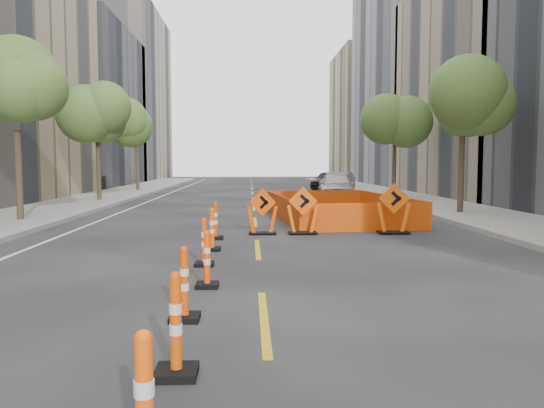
{
  "coord_description": "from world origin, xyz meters",
  "views": [
    {
      "loc": [
        -0.19,
        -9.21,
        2.2
      ],
      "look_at": [
        0.39,
        4.53,
        1.1
      ],
      "focal_mm": 35.0,
      "sensor_mm": 36.0,
      "label": 1
    }
  ],
  "objects_px": {
    "channelizer_2": "(184,283)",
    "parked_car_far": "(327,181)",
    "channelizer_5": "(212,229)",
    "channelizer_6": "(216,220)",
    "parked_car_mid": "(338,182)",
    "parked_car_near": "(337,187)",
    "chevron_sign_right": "(394,208)",
    "channelizer_1": "(176,324)",
    "chevron_sign_center": "(303,211)",
    "chevron_sign_left": "(262,211)",
    "channelizer_3": "(207,259)",
    "channelizer_4": "(204,242)"
  },
  "relations": [
    {
      "from": "channelizer_2",
      "to": "chevron_sign_center",
      "type": "height_order",
      "value": "chevron_sign_center"
    },
    {
      "from": "channelizer_3",
      "to": "channelizer_2",
      "type": "bearing_deg",
      "value": -94.67
    },
    {
      "from": "chevron_sign_left",
      "to": "parked_car_far",
      "type": "bearing_deg",
      "value": 99.36
    },
    {
      "from": "channelizer_6",
      "to": "parked_car_mid",
      "type": "relative_size",
      "value": 0.24
    },
    {
      "from": "parked_car_far",
      "to": "parked_car_mid",
      "type": "bearing_deg",
      "value": -68.19
    },
    {
      "from": "parked_car_near",
      "to": "chevron_sign_center",
      "type": "bearing_deg",
      "value": -96.82
    },
    {
      "from": "channelizer_3",
      "to": "chevron_sign_left",
      "type": "xyz_separation_m",
      "value": [
        1.13,
        6.75,
        0.2
      ]
    },
    {
      "from": "channelizer_1",
      "to": "channelizer_4",
      "type": "xyz_separation_m",
      "value": [
        -0.21,
        5.8,
        -0.03
      ]
    },
    {
      "from": "channelizer_1",
      "to": "channelizer_6",
      "type": "bearing_deg",
      "value": 91.26
    },
    {
      "from": "channelizer_3",
      "to": "chevron_sign_center",
      "type": "xyz_separation_m",
      "value": [
        2.36,
        6.74,
        0.22
      ]
    },
    {
      "from": "channelizer_5",
      "to": "parked_car_far",
      "type": "height_order",
      "value": "parked_car_far"
    },
    {
      "from": "channelizer_1",
      "to": "chevron_sign_left",
      "type": "distance_m",
      "value": 10.68
    },
    {
      "from": "channelizer_2",
      "to": "channelizer_5",
      "type": "xyz_separation_m",
      "value": [
        -0.03,
        5.8,
        0.01
      ]
    },
    {
      "from": "chevron_sign_right",
      "to": "parked_car_mid",
      "type": "xyz_separation_m",
      "value": [
        1.88,
        21.49,
        -0.04
      ]
    },
    {
      "from": "channelizer_5",
      "to": "chevron_sign_left",
      "type": "distance_m",
      "value": 3.17
    },
    {
      "from": "channelizer_6",
      "to": "channelizer_3",
      "type": "bearing_deg",
      "value": -87.82
    },
    {
      "from": "chevron_sign_left",
      "to": "channelizer_2",
      "type": "bearing_deg",
      "value": -76.59
    },
    {
      "from": "parked_car_near",
      "to": "channelizer_1",
      "type": "bearing_deg",
      "value": -96.42
    },
    {
      "from": "chevron_sign_center",
      "to": "channelizer_6",
      "type": "bearing_deg",
      "value": -157.96
    },
    {
      "from": "chevron_sign_left",
      "to": "channelizer_5",
      "type": "bearing_deg",
      "value": -92.73
    },
    {
      "from": "parked_car_near",
      "to": "channelizer_6",
      "type": "bearing_deg",
      "value": -105.1
    },
    {
      "from": "chevron_sign_center",
      "to": "parked_car_mid",
      "type": "relative_size",
      "value": 0.33
    },
    {
      "from": "channelizer_1",
      "to": "chevron_sign_right",
      "type": "distance_m",
      "value": 11.77
    },
    {
      "from": "channelizer_2",
      "to": "parked_car_far",
      "type": "relative_size",
      "value": 0.22
    },
    {
      "from": "channelizer_2",
      "to": "parked_car_far",
      "type": "bearing_deg",
      "value": 78.48
    },
    {
      "from": "channelizer_5",
      "to": "parked_car_near",
      "type": "relative_size",
      "value": 0.23
    },
    {
      "from": "channelizer_3",
      "to": "channelizer_5",
      "type": "bearing_deg",
      "value": 92.74
    },
    {
      "from": "chevron_sign_right",
      "to": "parked_car_far",
      "type": "distance_m",
      "value": 26.72
    },
    {
      "from": "channelizer_6",
      "to": "chevron_sign_left",
      "type": "height_order",
      "value": "chevron_sign_left"
    },
    {
      "from": "channelizer_6",
      "to": "parked_car_far",
      "type": "height_order",
      "value": "parked_car_far"
    },
    {
      "from": "channelizer_1",
      "to": "chevron_sign_center",
      "type": "height_order",
      "value": "chevron_sign_center"
    },
    {
      "from": "channelizer_3",
      "to": "channelizer_5",
      "type": "height_order",
      "value": "channelizer_5"
    },
    {
      "from": "channelizer_1",
      "to": "chevron_sign_center",
      "type": "relative_size",
      "value": 0.75
    },
    {
      "from": "channelizer_3",
      "to": "parked_car_mid",
      "type": "relative_size",
      "value": 0.23
    },
    {
      "from": "parked_car_near",
      "to": "parked_car_mid",
      "type": "distance_m",
      "value": 7.77
    },
    {
      "from": "channelizer_3",
      "to": "channelizer_6",
      "type": "relative_size",
      "value": 0.93
    },
    {
      "from": "parked_car_near",
      "to": "parked_car_far",
      "type": "distance_m",
      "value": 12.88
    },
    {
      "from": "channelizer_1",
      "to": "chevron_sign_left",
      "type": "bearing_deg",
      "value": 83.86
    },
    {
      "from": "channelizer_6",
      "to": "parked_car_mid",
      "type": "distance_m",
      "value": 23.54
    },
    {
      "from": "channelizer_2",
      "to": "parked_car_mid",
      "type": "height_order",
      "value": "parked_car_mid"
    },
    {
      "from": "chevron_sign_center",
      "to": "chevron_sign_left",
      "type": "bearing_deg",
      "value": -178.4
    },
    {
      "from": "chevron_sign_center",
      "to": "parked_car_near",
      "type": "relative_size",
      "value": 0.31
    },
    {
      "from": "channelizer_5",
      "to": "chevron_sign_left",
      "type": "height_order",
      "value": "chevron_sign_left"
    },
    {
      "from": "channelizer_1",
      "to": "channelizer_4",
      "type": "distance_m",
      "value": 5.81
    },
    {
      "from": "channelizer_1",
      "to": "parked_car_near",
      "type": "distance_m",
      "value": 25.08
    },
    {
      "from": "channelizer_2",
      "to": "channelizer_4",
      "type": "relative_size",
      "value": 1.02
    },
    {
      "from": "channelizer_4",
      "to": "channelizer_6",
      "type": "xyz_separation_m",
      "value": [
        -0.01,
        3.87,
        0.03
      ]
    },
    {
      "from": "channelizer_6",
      "to": "parked_car_mid",
      "type": "height_order",
      "value": "parked_car_mid"
    },
    {
      "from": "chevron_sign_center",
      "to": "channelizer_1",
      "type": "bearing_deg",
      "value": -100.5
    },
    {
      "from": "channelizer_6",
      "to": "chevron_sign_center",
      "type": "bearing_deg",
      "value": 19.97
    }
  ]
}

